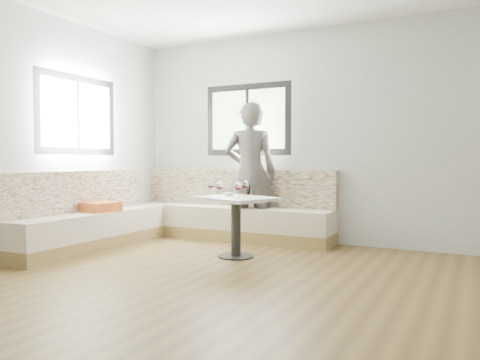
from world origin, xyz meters
The scene contains 9 objects.
room centered at (-0.08, 0.08, 1.41)m, with size 5.01×5.01×2.81m.
banquette centered at (-1.59, 1.63, 0.33)m, with size 2.90×2.80×0.95m.
table centered at (-0.41, 1.20, 0.51)m, with size 0.99×0.89×0.67m.
person centered at (-0.70, 2.17, 0.92)m, with size 0.67×0.44×1.85m, color #524E4B.
olive_ramekin centered at (-0.54, 1.28, 0.70)m, with size 0.10×0.10×0.04m.
wine_glass_a centered at (-0.71, 1.16, 0.80)m, with size 0.08×0.08×0.19m.
wine_glass_b centered at (-0.51, 1.01, 0.80)m, with size 0.08×0.08×0.19m.
wine_glass_c centered at (-0.30, 1.04, 0.80)m, with size 0.08×0.08×0.19m.
wine_glass_d centered at (-0.36, 1.32, 0.80)m, with size 0.08×0.08×0.19m.
Camera 1 is at (1.99, -3.40, 1.08)m, focal length 35.00 mm.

